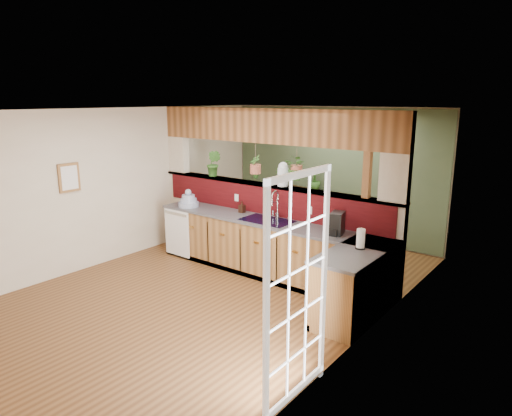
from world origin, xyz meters
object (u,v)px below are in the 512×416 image
Objects in this scene: dish_stack at (189,201)px; shelving_console at (296,209)px; faucet at (276,204)px; soap_dispenser at (242,207)px; paper_towel at (361,239)px; coffee_maker at (337,224)px; glass_jar at (283,174)px.

shelving_console is at bearing 72.99° from dish_stack.
faucet reaches higher than soap_dispenser.
faucet reaches higher than paper_towel.
dish_stack is at bearing 175.25° from paper_towel.
faucet is 1.78m from paper_towel.
dish_stack is 3.39m from paper_towel.
dish_stack is 1.13× the size of coffee_maker.
paper_towel is 0.72× the size of glass_jar.
dish_stack is at bearing -164.14° from glass_jar.
paper_towel is at bearing -36.29° from shelving_console.
soap_dispenser is 0.91m from glass_jar.
coffee_maker reaches higher than dish_stack.
paper_towel is at bearing -49.35° from coffee_maker.
dish_stack is 2.85m from coffee_maker.
faucet is at bearing 8.59° from dish_stack.
paper_towel is 1.95m from glass_jar.
coffee_maker reaches higher than shelving_console.
paper_towel is at bearing -12.41° from soap_dispenser.
soap_dispenser is at bearing -178.69° from faucet.
shelving_console is (-2.66, 2.65, -0.53)m from paper_towel.
faucet is 1.17m from coffee_maker.
shelving_console is (-0.29, 2.13, -0.50)m from soap_dispenser.
coffee_maker is at bearing -8.08° from faucet.
paper_towel is 3.79m from shelving_console.
faucet is 2.36× the size of soap_dispenser.
coffee_maker is at bearing -4.65° from soap_dispenser.
coffee_maker is at bearing -38.41° from shelving_console.
glass_jar is (-1.71, 0.75, 0.56)m from paper_towel.
soap_dispenser is at bearing -73.58° from shelving_console.
dish_stack is 1.83m from glass_jar.
coffee_maker is 0.82× the size of glass_jar.
soap_dispenser is 1.84m from coffee_maker.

